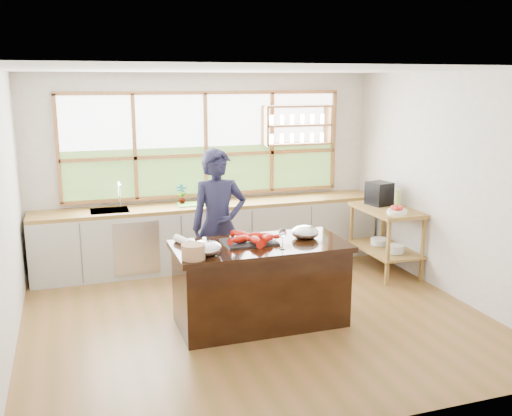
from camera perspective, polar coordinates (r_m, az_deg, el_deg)
name	(u,v)px	position (r m, az deg, el deg)	size (l,w,h in m)	color
ground_plane	(255,316)	(6.54, -0.14, -10.72)	(5.00, 5.00, 0.00)	brown
room_shell	(243,156)	(6.55, -1.36, 5.27)	(5.02, 4.52, 2.71)	silver
back_counter	(211,234)	(8.15, -4.54, -2.61)	(4.90, 0.63, 0.90)	#B2B1A7
right_shelf_unit	(386,229)	(8.00, 12.89, -2.08)	(0.62, 1.10, 0.90)	olive
island	(260,283)	(6.19, 0.44, -7.56)	(1.85, 0.90, 0.90)	black
cook	(219,226)	(6.74, -3.76, -1.81)	(0.67, 0.44, 1.83)	#1B1B36
potted_plant	(182,194)	(7.99, -7.45, 1.40)	(0.16, 0.11, 0.30)	slate
cutting_board	(192,204)	(7.99, -6.40, 0.38)	(0.40, 0.30, 0.01)	#5EB641
espresso_machine	(379,193)	(8.09, 12.22, 1.43)	(0.28, 0.30, 0.32)	black
wine_bottle	(398,200)	(7.79, 13.99, 0.79)	(0.07, 0.07, 0.29)	#8AAB4B
fruit_bowl	(397,210)	(7.63, 13.92, -0.23)	(0.26, 0.26, 0.11)	white
slate_board	(249,242)	(6.10, -0.68, -3.38)	(0.55, 0.40, 0.02)	black
lobster_pile	(252,238)	(6.07, -0.40, -3.00)	(0.52, 0.48, 0.08)	red
mixing_bowl_left	(206,248)	(5.69, -5.06, -4.02)	(0.32, 0.32, 0.15)	silver
mixing_bowl_right	(305,232)	(6.28, 4.92, -2.44)	(0.31, 0.31, 0.15)	silver
wine_glass	(283,234)	(5.83, 2.68, -2.60)	(0.08, 0.08, 0.22)	white
wicker_basket	(193,252)	(5.56, -6.29, -4.37)	(0.23, 0.23, 0.15)	tan
parchment_roll	(183,241)	(6.07, -7.32, -3.27)	(0.08, 0.08, 0.30)	white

